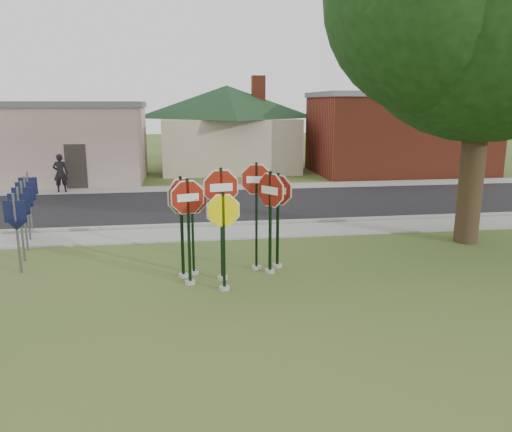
{
  "coord_description": "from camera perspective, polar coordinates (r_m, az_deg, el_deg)",
  "views": [
    {
      "loc": [
        -0.99,
        -10.01,
        4.11
      ],
      "look_at": [
        0.83,
        2.0,
        1.36
      ],
      "focal_mm": 35.0,
      "sensor_mm": 36.0,
      "label": 1
    }
  ],
  "objects": [
    {
      "name": "ground",
      "position": [
        10.87,
        -2.77,
        -9.47
      ],
      "size": [
        120.0,
        120.0,
        0.0
      ],
      "primitive_type": "plane",
      "color": "#3A5821",
      "rests_on": "ground"
    },
    {
      "name": "sidewalk_near",
      "position": [
        16.07,
        -4.79,
        -1.98
      ],
      "size": [
        60.0,
        1.6,
        0.06
      ],
      "primitive_type": "cube",
      "color": "gray",
      "rests_on": "ground"
    },
    {
      "name": "road",
      "position": [
        20.45,
        -5.65,
        1.17
      ],
      "size": [
        60.0,
        7.0,
        0.04
      ],
      "primitive_type": "cube",
      "color": "black",
      "rests_on": "ground"
    },
    {
      "name": "sidewalk_far",
      "position": [
        24.67,
        -6.19,
        3.18
      ],
      "size": [
        60.0,
        1.6,
        0.06
      ],
      "primitive_type": "cube",
      "color": "gray",
      "rests_on": "ground"
    },
    {
      "name": "curb",
      "position": [
        17.03,
        -5.02,
        -1.0
      ],
      "size": [
        60.0,
        0.2,
        0.14
      ],
      "primitive_type": "cube",
      "color": "gray",
      "rests_on": "ground"
    },
    {
      "name": "stop_sign_center",
      "position": [
        11.56,
        -3.98,
        1.11
      ],
      "size": [
        1.14,
        0.24,
        2.8
      ],
      "color": "#9B9991",
      "rests_on": "ground"
    },
    {
      "name": "stop_sign_yellow",
      "position": [
        10.97,
        -3.73,
        -1.5
      ],
      "size": [
        1.03,
        0.24,
        2.34
      ],
      "color": "#9B9991",
      "rests_on": "ground"
    },
    {
      "name": "stop_sign_left",
      "position": [
        11.36,
        -7.75,
        -0.06
      ],
      "size": [
        1.04,
        0.3,
        2.59
      ],
      "color": "#9B9991",
      "rests_on": "ground"
    },
    {
      "name": "stop_sign_right",
      "position": [
        12.03,
        1.64,
        1.08
      ],
      "size": [
        0.7,
        0.94,
        2.65
      ],
      "color": "#9B9991",
      "rests_on": "ground"
    },
    {
      "name": "stop_sign_back_right",
      "position": [
        12.26,
        0.05,
        1.78
      ],
      "size": [
        1.04,
        0.24,
        2.82
      ],
      "color": "#9B9991",
      "rests_on": "ground"
    },
    {
      "name": "stop_sign_back_left",
      "position": [
        12.06,
        -7.3,
        0.04
      ],
      "size": [
        1.04,
        0.24,
        2.41
      ],
      "color": "#9B9991",
      "rests_on": "ground"
    },
    {
      "name": "stop_sign_far_right",
      "position": [
        12.48,
        2.51,
        1.03
      ],
      "size": [
        0.81,
        0.72,
        2.54
      ],
      "color": "#9B9991",
      "rests_on": "ground"
    },
    {
      "name": "stop_sign_far_left",
      "position": [
        11.85,
        -8.53,
        0.48
      ],
      "size": [
        0.8,
        0.85,
        2.58
      ],
      "color": "#9B9991",
      "rests_on": "ground"
    },
    {
      "name": "route_sign_row",
      "position": [
        15.44,
        -25.02,
        0.78
      ],
      "size": [
        1.43,
        4.63,
        2.0
      ],
      "color": "#59595E",
      "rests_on": "ground"
    },
    {
      "name": "building_stucco",
      "position": [
        29.2,
        -24.74,
        7.76
      ],
      "size": [
        12.2,
        6.2,
        4.2
      ],
      "color": "silver",
      "rests_on": "ground"
    },
    {
      "name": "building_house",
      "position": [
        32.15,
        -3.33,
        11.93
      ],
      "size": [
        11.6,
        11.6,
        6.2
      ],
      "color": "#B9AF93",
      "rests_on": "ground"
    },
    {
      "name": "building_brick",
      "position": [
        31.38,
        16.08,
        9.16
      ],
      "size": [
        10.2,
        6.2,
        4.75
      ],
      "color": "maroon",
      "rests_on": "ground"
    },
    {
      "name": "bg_tree_right",
      "position": [
        42.75,
        24.68,
        13.62
      ],
      "size": [
        5.6,
        5.6,
        8.4
      ],
      "color": "#322316",
      "rests_on": "ground"
    },
    {
      "name": "pedestrian",
      "position": [
        24.9,
        -21.45,
        4.6
      ],
      "size": [
        0.68,
        0.48,
        1.78
      ],
      "primitive_type": "imported",
      "rotation": [
        0.0,
        0.0,
        3.22
      ],
      "color": "black",
      "rests_on": "sidewalk_far"
    }
  ]
}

